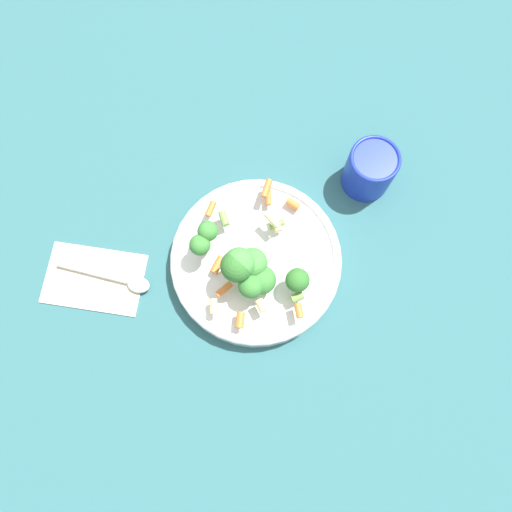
{
  "coord_description": "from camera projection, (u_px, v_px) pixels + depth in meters",
  "views": [
    {
      "loc": [
        0.17,
        -0.1,
        0.79
      ],
      "look_at": [
        0.0,
        0.0,
        0.05
      ],
      "focal_mm": 35.0,
      "sensor_mm": 36.0,
      "label": 1
    }
  ],
  "objects": [
    {
      "name": "pasta_salad",
      "position": [
        247.0,
        266.0,
        0.73
      ],
      "size": [
        0.23,
        0.21,
        0.09
      ],
      "color": "#8CB766",
      "rests_on": "bowl"
    },
    {
      "name": "cup",
      "position": [
        370.0,
        169.0,
        0.81
      ],
      "size": [
        0.08,
        0.08,
        0.09
      ],
      "color": "#192DAD",
      "rests_on": "ground_plane"
    },
    {
      "name": "napkin",
      "position": [
        94.0,
        278.0,
        0.8
      ],
      "size": [
        0.18,
        0.19,
        0.01
      ],
      "color": "beige",
      "rests_on": "ground_plane"
    },
    {
      "name": "bowl",
      "position": [
        256.0,
        261.0,
        0.79
      ],
      "size": [
        0.27,
        0.27,
        0.04
      ],
      "color": "silver",
      "rests_on": "ground_plane"
    },
    {
      "name": "spoon",
      "position": [
        121.0,
        280.0,
        0.79
      ],
      "size": [
        0.12,
        0.12,
        0.01
      ],
      "rotation": [
        0.0,
        0.0,
        7.07
      ],
      "color": "silver",
      "rests_on": "napkin"
    },
    {
      "name": "ground_plane",
      "position": [
        256.0,
        264.0,
        0.81
      ],
      "size": [
        3.0,
        3.0,
        0.0
      ],
      "primitive_type": "plane",
      "color": "#2D6066"
    }
  ]
}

